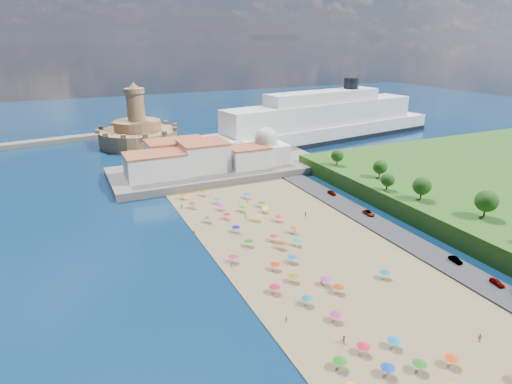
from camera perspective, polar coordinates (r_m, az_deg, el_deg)
name	(u,v)px	position (r m, az deg, el deg)	size (l,w,h in m)	color
ground	(282,251)	(114.92, 3.47, -7.90)	(700.00, 700.00, 0.00)	#071938
terrace	(221,169)	(180.21, -4.70, 3.04)	(90.00, 36.00, 3.00)	#59544C
jetty	(151,156)	(207.30, -13.85, 4.68)	(18.00, 70.00, 2.40)	#59544C
waterfront_buildings	(190,158)	(175.19, -8.85, 4.54)	(57.00, 29.00, 11.00)	silver
domed_building	(266,148)	(184.03, 1.32, 5.87)	(16.00, 16.00, 15.00)	silver
fortress	(138,132)	(234.86, -15.47, 7.66)	(40.00, 40.00, 32.40)	#9C764E
cruise_ship	(322,123)	(239.21, 8.83, 9.09)	(151.45, 43.24, 32.74)	black
beach_parasols	(292,261)	(105.90, 4.88, -9.20)	(31.74, 117.91, 2.20)	gray
beachgoers	(272,247)	(114.70, 2.21, -7.31)	(37.57, 87.90, 1.84)	tan
parked_cars	(390,224)	(133.36, 17.41, -4.12)	(2.35, 69.46, 1.36)	gray
hillside_trees	(450,198)	(135.08, 24.48, -0.69)	(16.11, 109.19, 7.98)	#382314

